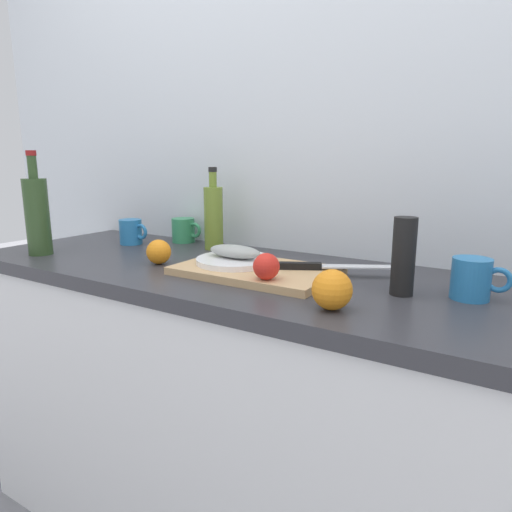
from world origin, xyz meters
name	(u,v)px	position (x,y,z in m)	size (l,w,h in m)	color
back_wall	(332,143)	(0.00, 0.33, 1.25)	(3.20, 0.05, 2.50)	silver
kitchen_counter	(278,426)	(0.00, 0.00, 0.45)	(2.00, 0.60, 0.90)	white
cutting_board	(256,271)	(-0.06, -0.03, 0.91)	(0.42, 0.26, 0.02)	tan
white_plate	(235,260)	(-0.13, -0.02, 0.93)	(0.21, 0.21, 0.01)	white
fish_fillet	(235,251)	(-0.13, -0.02, 0.95)	(0.16, 0.07, 0.04)	#999E99
chef_knife	(321,266)	(0.10, 0.04, 0.93)	(0.27, 0.16, 0.02)	silver
tomato_0	(266,266)	(0.03, -0.12, 0.95)	(0.06, 0.06, 0.06)	red
olive_oil_bottle	(214,216)	(-0.36, 0.19, 1.01)	(0.06, 0.06, 0.28)	olive
wine_bottle	(37,214)	(-0.79, -0.17, 1.03)	(0.07, 0.07, 0.33)	#2D4723
coffee_mug_0	(184,230)	(-0.54, 0.24, 0.94)	(0.12, 0.08, 0.09)	#338C59
coffee_mug_1	(131,232)	(-0.67, 0.11, 0.94)	(0.12, 0.08, 0.09)	#2672B2
coffee_mug_2	(472,279)	(0.46, 0.04, 0.95)	(0.12, 0.08, 0.09)	#2672B2
orange_0	(159,252)	(-0.37, -0.07, 0.94)	(0.07, 0.07, 0.07)	orange
orange_3	(332,290)	(0.22, -0.19, 0.94)	(0.08, 0.08, 0.08)	orange
pepper_mill	(404,256)	(0.32, -0.01, 0.99)	(0.05, 0.05, 0.18)	black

